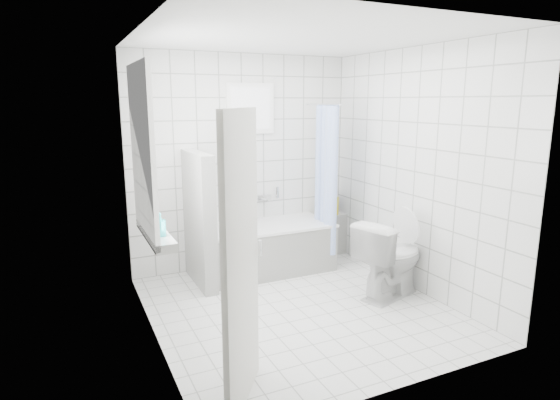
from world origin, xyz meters
TOP-DOWN VIEW (x-y plane):
  - ground at (0.00, 0.00)m, footprint 3.00×3.00m
  - ceiling at (0.00, 0.00)m, footprint 3.00×3.00m
  - wall_back at (0.00, 1.50)m, footprint 2.80×0.02m
  - wall_front at (0.00, -1.50)m, footprint 2.80×0.02m
  - wall_left at (-1.40, 0.00)m, footprint 0.02×3.00m
  - wall_right at (1.40, 0.00)m, footprint 0.02×3.00m
  - window_left at (-1.35, 0.30)m, footprint 0.01×0.90m
  - window_back at (0.10, 1.46)m, footprint 0.50×0.01m
  - window_sill at (-1.31, 0.30)m, footprint 0.18×1.02m
  - door at (-1.02, -1.15)m, footprint 0.49×0.68m
  - bathtub at (0.16, 1.12)m, footprint 1.56×0.77m
  - partition_wall at (-0.69, 1.07)m, footprint 0.15×0.85m
  - tiled_ledge at (1.21, 1.38)m, footprint 0.40×0.24m
  - toilet at (1.03, -0.13)m, footprint 0.92×0.69m
  - curtain_rod at (0.88, 1.10)m, footprint 0.02×0.80m
  - shower_curtain at (0.88, 0.97)m, footprint 0.14×0.48m
  - tub_faucet at (0.26, 1.46)m, footprint 0.18×0.06m
  - sill_bottles at (-1.30, 0.38)m, footprint 0.16×0.59m
  - ledge_bottles at (1.21, 1.35)m, footprint 0.19×0.16m

SIDE VIEW (x-z plane):
  - ground at x=0.00m, z-range 0.00..0.00m
  - tiled_ledge at x=1.21m, z-range 0.00..0.55m
  - bathtub at x=0.16m, z-range 0.00..0.58m
  - toilet at x=1.03m, z-range 0.00..0.84m
  - ledge_bottles at x=1.21m, z-range 0.54..0.80m
  - partition_wall at x=-0.69m, z-range 0.00..1.50m
  - tub_faucet at x=0.26m, z-range 0.82..0.88m
  - window_sill at x=-1.31m, z-range 0.82..0.90m
  - door at x=-1.02m, z-range 0.00..2.00m
  - sill_bottles at x=-1.30m, z-range 0.88..1.18m
  - shower_curtain at x=0.88m, z-range 0.21..1.99m
  - wall_back at x=0.00m, z-range 0.00..2.60m
  - wall_front at x=0.00m, z-range 0.00..2.60m
  - wall_left at x=-1.40m, z-range 0.00..2.60m
  - wall_right at x=1.40m, z-range 0.00..2.60m
  - window_left at x=-1.35m, z-range 0.90..2.30m
  - window_back at x=0.10m, z-range 1.70..2.20m
  - curtain_rod at x=0.88m, z-range 1.99..2.01m
  - ceiling at x=0.00m, z-range 2.60..2.60m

